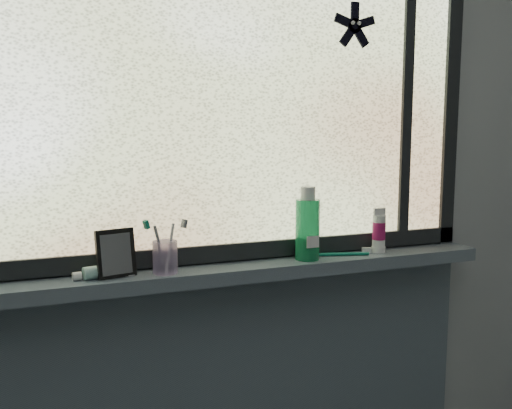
{
  "coord_description": "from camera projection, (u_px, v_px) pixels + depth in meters",
  "views": [
    {
      "loc": [
        -0.52,
        -0.29,
        1.42
      ],
      "look_at": [
        -0.01,
        1.05,
        1.22
      ],
      "focal_mm": 40.0,
      "sensor_mm": 36.0,
      "label": 1
    }
  ],
  "objects": [
    {
      "name": "wall_back",
      "position": [
        227.0,
        183.0,
        1.68
      ],
      "size": [
        3.0,
        0.01,
        2.5
      ],
      "primitive_type": "cube",
      "color": "#9EA3A8",
      "rests_on": "ground"
    },
    {
      "name": "windowsill",
      "position": [
        235.0,
        272.0,
        1.65
      ],
      "size": [
        1.62,
        0.14,
        0.04
      ],
      "primitive_type": "cube",
      "color": "#505E6B",
      "rests_on": "wall_back"
    },
    {
      "name": "window_pane",
      "position": [
        229.0,
        86.0,
        1.62
      ],
      "size": [
        1.5,
        0.01,
        1.0
      ],
      "primitive_type": "cube",
      "color": "silver",
      "rests_on": "wall_back"
    },
    {
      "name": "frame_bottom",
      "position": [
        230.0,
        251.0,
        1.69
      ],
      "size": [
        1.6,
        0.03,
        0.05
      ],
      "primitive_type": "cube",
      "color": "black",
      "rests_on": "windowsill"
    },
    {
      "name": "frame_right",
      "position": [
        450.0,
        92.0,
        1.9
      ],
      "size": [
        0.05,
        0.03,
        1.1
      ],
      "primitive_type": "cube",
      "color": "black",
      "rests_on": "wall_back"
    },
    {
      "name": "frame_mullion",
      "position": [
        406.0,
        91.0,
        1.83
      ],
      "size": [
        0.03,
        0.03,
        1.0
      ],
      "primitive_type": "cube",
      "color": "black",
      "rests_on": "wall_back"
    },
    {
      "name": "starfish_sticker",
      "position": [
        355.0,
        26.0,
        1.73
      ],
      "size": [
        0.15,
        0.02,
        0.15
      ],
      "primitive_type": null,
      "color": "black",
      "rests_on": "window_pane"
    },
    {
      "name": "vanity_mirror",
      "position": [
        116.0,
        253.0,
        1.51
      ],
      "size": [
        0.11,
        0.07,
        0.13
      ],
      "primitive_type": "cube",
      "rotation": [
        0.0,
        0.0,
        0.22
      ],
      "color": "black",
      "rests_on": "windowsill"
    },
    {
      "name": "toothpaste_tube",
      "position": [
        103.0,
        272.0,
        1.5
      ],
      "size": [
        0.2,
        0.07,
        0.03
      ],
      "primitive_type": null,
      "rotation": [
        0.0,
        0.0,
        0.13
      ],
      "color": "white",
      "rests_on": "windowsill"
    },
    {
      "name": "toothbrush_cup",
      "position": [
        165.0,
        257.0,
        1.55
      ],
      "size": [
        0.09,
        0.09,
        0.09
      ],
      "primitive_type": "cylinder",
      "rotation": [
        0.0,
        0.0,
        0.36
      ],
      "color": "#AC99CA",
      "rests_on": "windowsill"
    },
    {
      "name": "toothbrush_lying",
      "position": [
        338.0,
        253.0,
        1.76
      ],
      "size": [
        0.23,
        0.09,
        0.02
      ],
      "primitive_type": null,
      "rotation": [
        0.0,
        0.0,
        -0.28
      ],
      "color": "#0C6E57",
      "rests_on": "windowsill"
    },
    {
      "name": "mouthwash_bottle",
      "position": [
        308.0,
        223.0,
        1.7
      ],
      "size": [
        0.09,
        0.09,
        0.18
      ],
      "primitive_type": "cylinder",
      "rotation": [
        0.0,
        0.0,
        -0.32
      ],
      "color": "#20A661",
      "rests_on": "windowsill"
    },
    {
      "name": "cream_tube",
      "position": [
        379.0,
        229.0,
        1.8
      ],
      "size": [
        0.05,
        0.05,
        0.1
      ],
      "primitive_type": "cylinder",
      "rotation": [
        0.0,
        0.0,
        0.26
      ],
      "color": "silver",
      "rests_on": "windowsill"
    }
  ]
}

